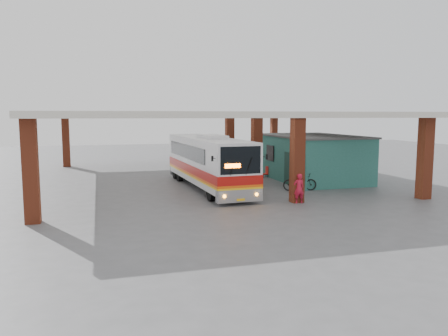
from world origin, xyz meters
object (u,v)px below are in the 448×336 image
Objects in this scene: coach_bus at (208,162)px; pedestrian at (299,189)px; motorcycle at (300,182)px; red_chair at (266,172)px.

coach_bus is 7.52× the size of pedestrian.
red_chair is at bearing 9.05° from motorcycle.
motorcycle is at bearing -115.43° from pedestrian.
pedestrian is at bearing -103.89° from red_chair.
pedestrian is (3.34, -5.78, -0.89)m from coach_bus.
coach_bus reaches higher than red_chair.
motorcycle is 1.32× the size of pedestrian.
motorcycle reaches higher than red_chair.
pedestrian is at bearing 163.92° from motorcycle.
coach_bus is at bearing 75.79° from motorcycle.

